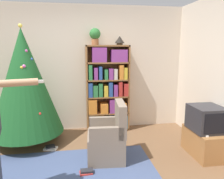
{
  "coord_description": "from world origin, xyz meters",
  "views": [
    {
      "loc": [
        0.0,
        -2.66,
        1.73
      ],
      "look_at": [
        0.57,
        0.87,
        1.05
      ],
      "focal_mm": 35.0,
      "sensor_mm": 36.0,
      "label": 1
    }
  ],
  "objects": [
    {
      "name": "table_lamp",
      "position": [
        0.87,
        1.77,
        1.89
      ],
      "size": [
        0.2,
        0.2,
        0.18
      ],
      "color": "#473828",
      "rests_on": "bookshelf"
    },
    {
      "name": "wall_back",
      "position": [
        0.0,
        1.99,
        1.3
      ],
      "size": [
        8.0,
        0.1,
        2.6
      ],
      "color": "beige",
      "rests_on": "ground_plane"
    },
    {
      "name": "book_pile_by_chair",
      "position": [
        0.09,
        0.15,
        0.02
      ],
      "size": [
        0.19,
        0.13,
        0.05
      ],
      "color": "#B22D28",
      "rests_on": "ground_plane"
    },
    {
      "name": "potted_plant",
      "position": [
        0.37,
        1.77,
        1.98
      ],
      "size": [
        0.22,
        0.22,
        0.33
      ],
      "color": "#935B38",
      "rests_on": "bookshelf"
    },
    {
      "name": "christmas_tree",
      "position": [
        -0.92,
        1.32,
        1.14
      ],
      "size": [
        1.28,
        1.28,
        2.14
      ],
      "color": "#4C3323",
      "rests_on": "ground_plane"
    },
    {
      "name": "game_remote",
      "position": [
        1.89,
        0.18,
        0.44
      ],
      "size": [
        0.04,
        0.12,
        0.02
      ],
      "color": "white",
      "rests_on": "tv_stand"
    },
    {
      "name": "armchair",
      "position": [
        0.45,
        0.5,
        0.32
      ],
      "size": [
        0.61,
        0.6,
        0.92
      ],
      "rotation": [
        0.0,
        0.0,
        -1.64
      ],
      "color": "#7A6B5B",
      "rests_on": "ground_plane"
    },
    {
      "name": "bookshelf",
      "position": [
        0.61,
        1.76,
        0.88
      ],
      "size": [
        0.89,
        0.29,
        1.79
      ],
      "color": "brown",
      "rests_on": "ground_plane"
    },
    {
      "name": "tv_stand",
      "position": [
        2.02,
        0.39,
        0.21
      ],
      "size": [
        0.44,
        0.72,
        0.43
      ],
      "color": "#996638",
      "rests_on": "ground_plane"
    },
    {
      "name": "area_rug",
      "position": [
        -0.25,
        0.08,
        0.0
      ],
      "size": [
        2.67,
        1.63,
        0.01
      ],
      "color": "#3D4C70",
      "rests_on": "ground_plane"
    },
    {
      "name": "television",
      "position": [
        2.02,
        0.39,
        0.63
      ],
      "size": [
        0.47,
        0.52,
        0.4
      ],
      "color": "#28282D",
      "rests_on": "tv_stand"
    },
    {
      "name": "book_pile_near_tree",
      "position": [
        -0.49,
        0.99,
        0.03
      ],
      "size": [
        0.24,
        0.19,
        0.06
      ],
      "color": "beige",
      "rests_on": "ground_plane"
    }
  ]
}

